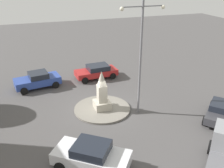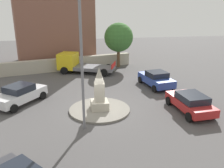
# 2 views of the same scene
# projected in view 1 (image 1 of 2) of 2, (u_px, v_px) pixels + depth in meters

# --- Properties ---
(ground_plane) EXTENTS (80.00, 80.00, 0.00)m
(ground_plane) POSITION_uv_depth(u_px,v_px,m) (102.00, 109.00, 19.54)
(ground_plane) COLOR #4F4C4C
(traffic_island) EXTENTS (4.40, 4.40, 0.14)m
(traffic_island) POSITION_uv_depth(u_px,v_px,m) (102.00, 109.00, 19.51)
(traffic_island) COLOR gray
(traffic_island) RESTS_ON ground
(monument) EXTENTS (1.23, 1.23, 3.09)m
(monument) POSITION_uv_depth(u_px,v_px,m) (102.00, 94.00, 18.98)
(monument) COLOR #B2AA99
(monument) RESTS_ON traffic_island
(streetlamp) EXTENTS (3.21, 0.28, 8.29)m
(streetlamp) POSITION_uv_depth(u_px,v_px,m) (141.00, 50.00, 17.14)
(streetlamp) COLOR slate
(streetlamp) RESTS_ON ground
(car_dark_grey_far_side) EXTENTS (4.17, 3.94, 1.32)m
(car_dark_grey_far_side) POSITION_uv_depth(u_px,v_px,m) (222.00, 111.00, 17.94)
(car_dark_grey_far_side) COLOR #38383D
(car_dark_grey_far_side) RESTS_ON ground
(car_blue_near_island) EXTENTS (4.31, 2.57, 1.47)m
(car_blue_near_island) POSITION_uv_depth(u_px,v_px,m) (38.00, 80.00, 23.02)
(car_blue_near_island) COLOR #2D479E
(car_blue_near_island) RESTS_ON ground
(car_white_parked_right) EXTENTS (4.41, 3.95, 1.51)m
(car_white_parked_right) POSITION_uv_depth(u_px,v_px,m) (91.00, 156.00, 13.45)
(car_white_parked_right) COLOR silver
(car_white_parked_right) RESTS_ON ground
(car_red_parked_left) EXTENTS (4.27, 2.23, 1.37)m
(car_red_parked_left) POSITION_uv_depth(u_px,v_px,m) (97.00, 71.00, 25.11)
(car_red_parked_left) COLOR #B22323
(car_red_parked_left) RESTS_ON ground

